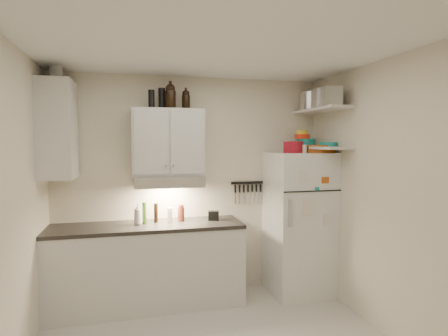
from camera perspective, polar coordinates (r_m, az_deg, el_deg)
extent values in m
cube|color=white|center=(3.14, -0.42, 18.49)|extent=(3.20, 3.00, 0.02)
cube|color=beige|center=(4.55, -4.95, -2.70)|extent=(3.20, 0.02, 2.60)
cube|color=beige|center=(3.12, -30.67, -6.23)|extent=(0.02, 3.00, 2.60)
cube|color=beige|center=(3.79, 24.00, -4.32)|extent=(0.02, 3.00, 2.60)
cube|color=silver|center=(4.37, -11.57, -14.58)|extent=(2.10, 0.60, 0.88)
cube|color=#282522|center=(4.25, -11.66, -8.69)|extent=(2.10, 0.62, 0.04)
cube|color=silver|center=(4.30, -8.57, 3.91)|extent=(0.80, 0.33, 0.75)
cube|color=silver|center=(4.21, -24.03, 5.33)|extent=(0.33, 0.55, 1.00)
cube|color=silver|center=(4.26, -8.43, -1.95)|extent=(0.76, 0.46, 0.12)
cube|color=white|center=(4.66, 11.33, -8.21)|extent=(0.70, 0.68, 1.70)
cube|color=silver|center=(4.54, 14.60, 8.56)|extent=(0.30, 0.95, 0.03)
cube|color=silver|center=(4.53, 14.51, 3.01)|extent=(0.30, 0.95, 0.03)
cube|color=black|center=(4.68, 3.59, -2.25)|extent=(0.42, 0.02, 0.03)
cylinder|color=maroon|center=(4.46, 10.51, 3.15)|extent=(0.29, 0.29, 0.13)
cube|color=#BA5517|center=(4.49, 14.38, 2.83)|extent=(0.29, 0.33, 0.09)
cylinder|color=silver|center=(4.44, 12.13, 2.88)|extent=(0.06, 0.06, 0.10)
cylinder|color=silver|center=(4.81, 13.31, 9.82)|extent=(0.35, 0.35, 0.22)
cube|color=#AAAAAD|center=(4.40, 14.83, 10.25)|extent=(0.23, 0.21, 0.20)
cube|color=#AAAAAD|center=(4.25, 15.89, 10.43)|extent=(0.22, 0.22, 0.20)
cylinder|color=teal|center=(4.75, 12.37, 3.81)|extent=(0.23, 0.23, 0.09)
cylinder|color=red|center=(4.72, 11.82, 4.72)|extent=(0.18, 0.18, 0.06)
cylinder|color=yellow|center=(4.72, 11.83, 5.33)|extent=(0.14, 0.14, 0.05)
cylinder|color=teal|center=(4.49, 15.55, 3.50)|extent=(0.22, 0.22, 0.05)
cylinder|color=black|center=(4.33, -9.44, 10.40)|extent=(0.10, 0.10, 0.23)
cylinder|color=black|center=(4.26, -11.00, 10.28)|extent=(0.08, 0.08, 0.20)
cylinder|color=silver|center=(4.34, -24.28, 13.10)|extent=(0.17, 0.17, 0.18)
imported|color=silver|center=(4.22, -12.97, -6.65)|extent=(0.13, 0.13, 0.27)
cylinder|color=brown|center=(4.34, -6.56, -6.81)|extent=(0.07, 0.07, 0.19)
cylinder|color=#396619|center=(4.26, -12.03, -6.74)|extent=(0.06, 0.06, 0.24)
cylinder|color=black|center=(4.31, -10.34, -6.74)|extent=(0.06, 0.06, 0.22)
cylinder|color=silver|center=(4.30, -8.25, -7.11)|extent=(0.07, 0.07, 0.17)
cylinder|color=maroon|center=(4.37, -6.57, -6.99)|extent=(0.08, 0.08, 0.15)
cube|color=black|center=(4.38, -1.61, -7.27)|extent=(0.14, 0.11, 0.11)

